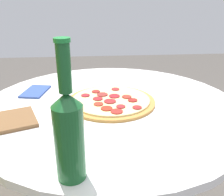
# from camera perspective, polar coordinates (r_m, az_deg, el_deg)

# --- Properties ---
(table) EXTENTS (0.98, 0.98, 0.73)m
(table) POSITION_cam_1_polar(r_m,az_deg,el_deg) (1.05, -0.24, -11.52)
(table) COLOR white
(table) RESTS_ON ground_plane
(pizza) EXTENTS (0.33, 0.33, 0.02)m
(pizza) POSITION_cam_1_polar(r_m,az_deg,el_deg) (0.94, -0.01, -0.69)
(pizza) COLOR #B77F3D
(pizza) RESTS_ON table
(beer_bottle) EXTENTS (0.06, 0.06, 0.31)m
(beer_bottle) POSITION_cam_1_polar(r_m,az_deg,el_deg) (0.53, -9.85, -7.63)
(beer_bottle) COLOR #195628
(beer_bottle) RESTS_ON table
(pizza_paddle) EXTENTS (0.19, 0.31, 0.02)m
(pizza_paddle) POSITION_cam_1_polar(r_m,az_deg,el_deg) (0.87, -24.26, -5.11)
(pizza_paddle) COLOR brown
(pizza_paddle) RESTS_ON table
(napkin) EXTENTS (0.16, 0.11, 0.01)m
(napkin) POSITION_cam_1_polar(r_m,az_deg,el_deg) (1.10, -17.10, 1.45)
(napkin) COLOR #334C99
(napkin) RESTS_ON table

